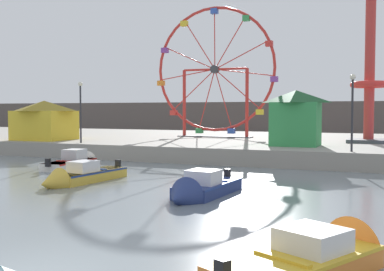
% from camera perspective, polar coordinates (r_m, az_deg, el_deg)
% --- Properties ---
extents(quay_promenade, '(110.00, 22.95, 1.02)m').
position_cam_1_polar(quay_promenade, '(38.98, 13.21, -1.17)').
color(quay_promenade, gray).
rests_on(quay_promenade, ground_plane).
extents(distant_town_skyline, '(140.00, 3.00, 4.40)m').
position_cam_1_polar(distant_town_skyline, '(63.35, 16.97, 1.90)').
color(distant_town_skyline, '#564C47').
rests_on(distant_town_skyline, ground_plane).
extents(motorboat_mustard_yellow, '(1.73, 5.35, 1.34)m').
position_cam_1_polar(motorboat_mustard_yellow, '(22.43, -13.38, -4.74)').
color(motorboat_mustard_yellow, gold).
rests_on(motorboat_mustard_yellow, ground_plane).
extents(motorboat_orange_hull, '(3.57, 5.06, 1.45)m').
position_cam_1_polar(motorboat_orange_hull, '(10.69, 15.51, -13.47)').
color(motorboat_orange_hull, orange).
rests_on(motorboat_orange_hull, ground_plane).
extents(motorboat_navy_blue, '(1.74, 4.88, 1.46)m').
position_cam_1_polar(motorboat_navy_blue, '(18.28, 0.84, -6.42)').
color(motorboat_navy_blue, navy).
rests_on(motorboat_navy_blue, ground_plane).
extents(motorboat_white_red_stripe, '(1.62, 5.25, 1.44)m').
position_cam_1_polar(motorboat_white_red_stripe, '(29.13, -13.38, -2.98)').
color(motorboat_white_red_stripe, silver).
rests_on(motorboat_white_red_stripe, ground_plane).
extents(ferris_wheel_red_frame, '(10.76, 1.20, 11.03)m').
position_cam_1_polar(ferris_wheel_red_frame, '(41.02, 2.73, 7.57)').
color(ferris_wheel_red_frame, red).
rests_on(ferris_wheel_red_frame, quay_promenade).
extents(drop_tower_red_tower, '(2.80, 2.80, 13.04)m').
position_cam_1_polar(drop_tower_red_tower, '(36.20, 20.36, 7.20)').
color(drop_tower_red_tower, '#BC332D').
rests_on(drop_tower_red_tower, quay_promenade).
extents(carnival_booth_green_kiosk, '(3.24, 2.73, 3.58)m').
position_cam_1_polar(carnival_booth_green_kiosk, '(31.56, 12.22, 2.17)').
color(carnival_booth_green_kiosk, '#33934C').
rests_on(carnival_booth_green_kiosk, quay_promenade).
extents(carnival_booth_yellow_awning, '(4.43, 3.74, 3.02)m').
position_cam_1_polar(carnival_booth_yellow_awning, '(38.68, -17.14, 1.83)').
color(carnival_booth_yellow_awning, yellow).
rests_on(carnival_booth_yellow_awning, quay_promenade).
extents(promenade_lamp_near, '(0.32, 0.32, 4.28)m').
position_cam_1_polar(promenade_lamp_near, '(34.49, -13.11, 3.73)').
color(promenade_lamp_near, '#2D2D33').
rests_on(promenade_lamp_near, quay_promenade).
extents(promenade_lamp_far, '(0.32, 0.32, 4.29)m').
position_cam_1_polar(promenade_lamp_far, '(27.95, 18.52, 3.84)').
color(promenade_lamp_far, '#2D2D33').
rests_on(promenade_lamp_far, quay_promenade).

